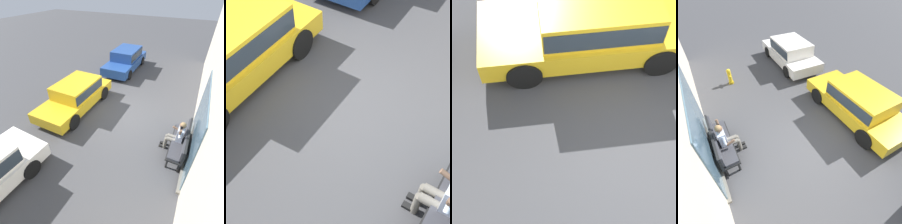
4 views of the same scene
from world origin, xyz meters
TOP-DOWN VIEW (x-y plane):
  - ground_plane at (0.00, 0.00)m, footprint 60.00×60.00m
  - building_facade at (0.01, 3.40)m, footprint 18.00×0.51m
  - bench at (1.28, 2.90)m, footprint 1.95×0.55m
  - person_on_phone at (1.21, 2.67)m, footprint 0.73×0.74m
  - parked_car_near at (-5.07, -1.95)m, footprint 4.50×1.91m
  - parked_car_mid at (0.49, -2.26)m, footprint 4.36×1.85m

SIDE VIEW (x-z plane):
  - ground_plane at x=0.00m, z-range 0.00..0.00m
  - bench at x=1.28m, z-range 0.08..1.09m
  - person_on_phone at x=1.21m, z-range 0.04..1.39m
  - parked_car_mid at x=0.49m, z-range 0.08..1.45m
  - parked_car_near at x=-5.07m, z-range 0.06..1.51m
  - building_facade at x=0.01m, z-range -0.01..5.67m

